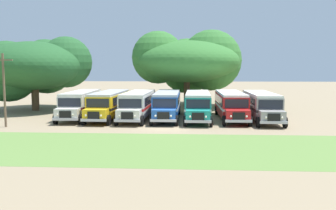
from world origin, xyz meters
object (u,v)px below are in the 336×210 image
Objects in this scene: parked_bus_slot_0 at (81,103)px; parked_bus_slot_3 at (167,104)px; broad_shade_tree at (189,62)px; secondary_tree at (36,67)px; parked_bus_slot_2 at (138,104)px; parked_bus_slot_4 at (198,104)px; utility_pole at (4,88)px; parked_bus_slot_1 at (109,103)px; parked_bus_slot_6 at (261,105)px; parked_bus_slot_5 at (231,104)px.

parked_bus_slot_3 is at bearing 85.48° from parked_bus_slot_0.
secondary_tree is at bearing -164.24° from broad_shade_tree.
secondary_tree is (-7.79, 6.61, 3.97)m from parked_bus_slot_0.
parked_bus_slot_4 is (6.34, -0.08, 0.00)m from parked_bus_slot_2.
parked_bus_slot_0 is at bearing 53.90° from utility_pole.
utility_pole is at bearing -50.58° from parked_bus_slot_1.
utility_pole reaches higher than parked_bus_slot_2.
parked_bus_slot_1 and parked_bus_slot_3 have the same top height.
parked_bus_slot_3 is 1.00× the size of parked_bus_slot_4.
parked_bus_slot_1 is 0.77× the size of secondary_tree.
parked_bus_slot_1 and parked_bus_slot_6 have the same top height.
parked_bus_slot_0 and parked_bus_slot_6 have the same top height.
parked_bus_slot_1 is (3.24, -0.45, 0.00)m from parked_bus_slot_0.
utility_pole is (-8.16, -6.30, 2.01)m from parked_bus_slot_1.
parked_bus_slot_2 is 0.77× the size of secondary_tree.
parked_bus_slot_0 is 10.96m from secondary_tree.
parked_bus_slot_6 is at bearing 84.83° from parked_bus_slot_0.
parked_bus_slot_4 is 3.53m from parked_bus_slot_5.
broad_shade_tree reaches higher than parked_bus_slot_6.
parked_bus_slot_5 is (9.84, 0.37, 0.00)m from parked_bus_slot_2.
parked_bus_slot_3 and parked_bus_slot_6 have the same top height.
secondary_tree reaches higher than parked_bus_slot_2.
broad_shade_tree is at bearing 147.69° from parked_bus_slot_1.
parked_bus_slot_0 is 8.59m from utility_pole.
parked_bus_slot_4 is 1.00× the size of parked_bus_slot_5.
secondary_tree reaches higher than parked_bus_slot_4.
parked_bus_slot_2 is 0.69× the size of broad_shade_tree.
parked_bus_slot_4 is 1.00× the size of parked_bus_slot_6.
parked_bus_slot_0 is 1.00× the size of parked_bus_slot_2.
secondary_tree is (-11.03, 7.06, 3.97)m from parked_bus_slot_1.
broad_shade_tree is (5.39, 12.70, 4.66)m from parked_bus_slot_2.
utility_pole is (-4.92, -6.75, 2.01)m from parked_bus_slot_0.
parked_bus_slot_2 is 13.02m from utility_pole.
parked_bus_slot_6 is at bearing 89.42° from parked_bus_slot_4.
parked_bus_slot_4 is at bearing 83.89° from parked_bus_slot_3.
parked_bus_slot_1 is 1.00× the size of parked_bus_slot_3.
parked_bus_slot_0 is 0.69× the size of broad_shade_tree.
parked_bus_slot_0 is 12.72m from parked_bus_slot_4.
secondary_tree is (-14.15, 7.19, 3.97)m from parked_bus_slot_2.
broad_shade_tree is at bearing -149.64° from parked_bus_slot_6.
parked_bus_slot_1 is 15.88m from broad_shade_tree.
parked_bus_slot_3 is 1.00× the size of parked_bus_slot_5.
secondary_tree is (-23.99, 6.82, 3.97)m from parked_bus_slot_5.
broad_shade_tree is at bearing 169.51° from parked_bus_slot_3.
parked_bus_slot_4 is 1.62× the size of utility_pole.
parked_bus_slot_4 is at bearing -85.75° from broad_shade_tree.
parked_bus_slot_1 is at bearing -90.17° from parked_bus_slot_4.
parked_bus_slot_5 is 13.91m from broad_shade_tree.
secondary_tree is 2.11× the size of utility_pole.
utility_pole is (-16.67, -18.88, -2.65)m from broad_shade_tree.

